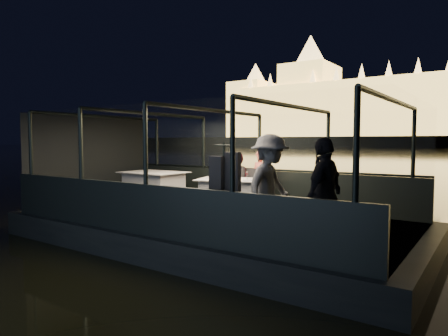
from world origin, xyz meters
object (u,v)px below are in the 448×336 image
Objects in this scene: chair_port_right at (249,191)px; person_man_maroon at (239,177)px; person_woman_coral at (260,178)px; passenger_dark at (324,195)px; wine_bottle at (212,172)px; dining_table_central at (229,195)px; coat_stand at (224,186)px; chair_port_left at (233,190)px; passenger_stripe at (270,189)px; dining_table_aft at (154,189)px.

person_man_maroon reaches higher than chair_port_right.
person_man_maroon is (-0.63, 0.03, 0.00)m from person_woman_coral.
wine_bottle is (-3.47, 1.90, 0.06)m from passenger_dark.
person_man_maroon is 4.78× the size of wine_bottle.
person_man_maroon is at bearing -126.56° from passenger_dark.
dining_table_central is at bearing -104.78° from chair_port_right.
person_woman_coral is at bearing 107.96° from coat_stand.
chair_port_left is 0.79m from wine_bottle.
dining_table_aft is at bearing 70.72° from passenger_stripe.
person_woman_coral is (0.43, 0.72, 0.36)m from dining_table_central.
coat_stand reaches higher than chair_port_left.
passenger_dark is 6.05× the size of wine_bottle.
passenger_stripe is (1.77, -2.28, 0.40)m from chair_port_right.
chair_port_right is 2.94m from coat_stand.
wine_bottle is at bearing 130.58° from coat_stand.
dining_table_aft is 0.91× the size of passenger_stripe.
chair_port_right is 0.60× the size of coat_stand.
dining_table_central is at bearing 5.77° from dining_table_aft.
person_woman_coral reaches higher than wine_bottle.
person_woman_coral is 0.63m from person_man_maroon.
chair_port_left is 3.21m from passenger_stripe.
passenger_dark is (1.68, 0.19, -0.05)m from coat_stand.
wine_bottle is (-2.44, 1.68, 0.06)m from passenger_stripe.
chair_port_right is 2.91m from passenger_stripe.
coat_stand is 1.69m from passenger_dark.
passenger_stripe is (2.24, -2.58, 0.10)m from person_man_maroon.
person_man_maroon is at bearing 104.74° from chair_port_left.
chair_port_right is (0.28, 0.45, 0.06)m from dining_table_central.
chair_port_right is at bearing -127.79° from passenger_dark.
dining_table_aft is at bearing 150.90° from coat_stand.
dining_table_aft is at bearing -176.35° from person_man_maroon.
coat_stand is 1.20× the size of person_man_maroon.
wine_bottle is at bearing -121.65° from chair_port_right.
passenger_dark is at bearing -24.98° from chair_port_left.
dining_table_aft is 2.84m from person_woman_coral.
passenger_stripe is at bearing -53.09° from person_woman_coral.
person_woman_coral is 3.02m from passenger_stripe.
dining_table_aft is at bearing -177.68° from wine_bottle.
passenger_stripe reaches higher than passenger_dark.
person_woman_coral is 5.04× the size of wine_bottle.
chair_port_right is 3.42× the size of wine_bottle.
dining_table_central is at bearing -116.17° from person_woman_coral.
person_woman_coral is at bearing 33.64° from passenger_stripe.
dining_table_aft is 4.58m from passenger_stripe.
coat_stand is 0.92× the size of passenger_stripe.
wine_bottle is (1.83, 0.07, 0.53)m from dining_table_aft.
wine_bottle is (-0.40, -0.15, 0.53)m from dining_table_central.
chair_port_left reaches higher than chair_port_right.
passenger_dark is (2.79, -2.50, 0.40)m from chair_port_right.
dining_table_central is 1.50× the size of chair_port_right.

